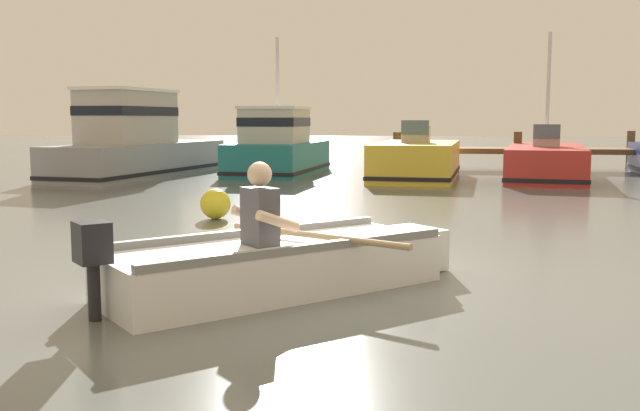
% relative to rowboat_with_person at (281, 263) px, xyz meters
% --- Properties ---
extents(ground_plane, '(120.00, 120.00, 0.00)m').
position_rel_rowboat_with_person_xyz_m(ground_plane, '(0.19, 0.79, -0.25)').
color(ground_plane, slate).
extents(wooden_dock, '(15.10, 1.64, 1.21)m').
position_rel_rowboat_with_person_xyz_m(wooden_dock, '(7.57, 16.18, 0.35)').
color(wooden_dock, brown).
rests_on(wooden_dock, ground).
extents(rowboat_with_person, '(3.11, 3.02, 1.19)m').
position_rel_rowboat_with_person_xyz_m(rowboat_with_person, '(0.00, 0.00, 0.00)').
color(rowboat_with_person, white).
rests_on(rowboat_with_person, ground).
extents(moored_boat_grey, '(2.98, 6.92, 2.38)m').
position_rel_rowboat_with_person_xyz_m(moored_boat_grey, '(-6.60, 12.34, 0.62)').
color(moored_boat_grey, gray).
rests_on(moored_boat_grey, ground).
extents(moored_boat_teal, '(2.35, 4.76, 3.84)m').
position_rel_rowboat_with_person_xyz_m(moored_boat_teal, '(-2.87, 13.56, 0.47)').
color(moored_boat_teal, '#1E727A').
rests_on(moored_boat_teal, ground).
extents(moored_boat_yellow, '(2.46, 4.88, 1.54)m').
position_rel_rowboat_with_person_xyz_m(moored_boat_yellow, '(1.07, 12.62, 0.21)').
color(moored_boat_yellow, gold).
rests_on(moored_boat_yellow, ground).
extents(moored_boat_red, '(2.86, 6.32, 3.83)m').
position_rel_rowboat_with_person_xyz_m(moored_boat_red, '(4.49, 13.46, 0.16)').
color(moored_boat_red, '#B72D28').
rests_on(moored_boat_red, ground).
extents(mooring_buoy, '(0.48, 0.48, 0.48)m').
position_rel_rowboat_with_person_xyz_m(mooring_buoy, '(-1.97, 4.44, -0.01)').
color(mooring_buoy, yellow).
rests_on(mooring_buoy, ground).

